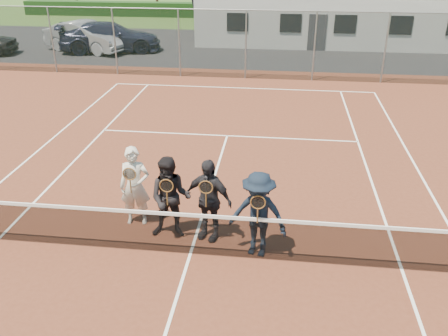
# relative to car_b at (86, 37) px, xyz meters

# --- Properties ---
(ground) EXTENTS (220.00, 220.00, 0.00)m
(ground) POSITION_rel_car_b_xyz_m (9.34, 1.74, -0.82)
(ground) COLOR #304D1B
(ground) RESTS_ON ground
(court_surface) EXTENTS (30.00, 30.00, 0.02)m
(court_surface) POSITION_rel_car_b_xyz_m (9.34, -18.26, -0.81)
(court_surface) COLOR #562819
(court_surface) RESTS_ON ground
(tarmac_carpark) EXTENTS (40.00, 12.00, 0.01)m
(tarmac_carpark) POSITION_rel_car_b_xyz_m (5.34, 1.74, -0.81)
(tarmac_carpark) COLOR black
(tarmac_carpark) RESTS_ON ground
(hedge_row) EXTENTS (40.00, 1.20, 1.10)m
(hedge_row) POSITION_rel_car_b_xyz_m (9.34, 13.74, -0.27)
(hedge_row) COLOR black
(hedge_row) RESTS_ON ground
(car_b) EXTENTS (5.24, 3.33, 1.63)m
(car_b) POSITION_rel_car_b_xyz_m (0.00, 0.00, 0.00)
(car_b) COLOR #9899A0
(car_b) RESTS_ON ground
(car_c) EXTENTS (5.92, 3.47, 1.61)m
(car_c) POSITION_rel_car_b_xyz_m (1.34, 0.09, -0.01)
(car_c) COLOR #191C32
(car_c) RESTS_ON ground
(court_markings) EXTENTS (11.03, 23.83, 0.01)m
(court_markings) POSITION_rel_car_b_xyz_m (9.34, -18.26, -0.79)
(court_markings) COLOR white
(court_markings) RESTS_ON court_surface
(tennis_net) EXTENTS (11.68, 0.08, 1.10)m
(tennis_net) POSITION_rel_car_b_xyz_m (9.34, -18.26, -0.28)
(tennis_net) COLOR slate
(tennis_net) RESTS_ON ground
(perimeter_fence) EXTENTS (30.07, 0.07, 3.02)m
(perimeter_fence) POSITION_rel_car_b_xyz_m (9.34, -4.76, 0.71)
(perimeter_fence) COLOR slate
(perimeter_fence) RESTS_ON ground
(player_a) EXTENTS (0.70, 0.54, 1.80)m
(player_a) POSITION_rel_car_b_xyz_m (7.95, -17.22, 0.11)
(player_a) COLOR beige
(player_a) RESTS_ON court_surface
(player_b) EXTENTS (0.91, 0.73, 1.80)m
(player_b) POSITION_rel_car_b_xyz_m (8.83, -17.63, 0.11)
(player_b) COLOR black
(player_b) RESTS_ON court_surface
(player_c) EXTENTS (1.14, 0.77, 1.80)m
(player_c) POSITION_rel_car_b_xyz_m (9.61, -17.60, 0.11)
(player_c) COLOR black
(player_c) RESTS_ON court_surface
(player_d) EXTENTS (1.29, 0.93, 1.80)m
(player_d) POSITION_rel_car_b_xyz_m (10.66, -18.07, 0.11)
(player_d) COLOR black
(player_d) RESTS_ON court_surface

